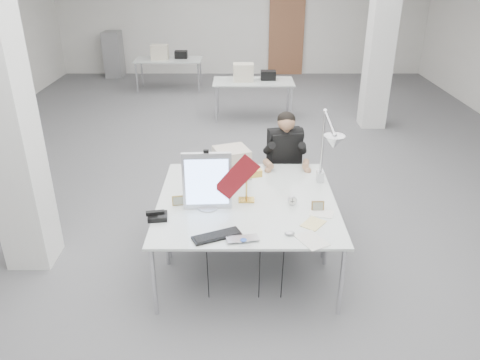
{
  "coord_description": "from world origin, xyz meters",
  "views": [
    {
      "loc": [
        -0.07,
        -6.27,
        2.99
      ],
      "look_at": [
        -0.07,
        -2.0,
        0.95
      ],
      "focal_mm": 35.0,
      "sensor_mm": 36.0,
      "label": 1
    }
  ],
  "objects_px": {
    "office_chair": "(284,169)",
    "architect_lamp": "(327,152)",
    "monitor": "(207,181)",
    "desk_phone": "(158,217)",
    "seated_person": "(285,147)",
    "beige_monitor": "(232,163)",
    "desk_main": "(247,223)",
    "laptop": "(244,242)",
    "bankers_lamp": "(246,187)"
  },
  "relations": [
    {
      "from": "office_chair",
      "to": "monitor",
      "type": "height_order",
      "value": "monitor"
    },
    {
      "from": "laptop",
      "to": "desk_phone",
      "type": "distance_m",
      "value": 0.91
    },
    {
      "from": "monitor",
      "to": "beige_monitor",
      "type": "xyz_separation_m",
      "value": [
        0.22,
        0.73,
        -0.13
      ]
    },
    {
      "from": "monitor",
      "to": "architect_lamp",
      "type": "relative_size",
      "value": 0.65
    },
    {
      "from": "beige_monitor",
      "to": "office_chair",
      "type": "bearing_deg",
      "value": 21.33
    },
    {
      "from": "desk_main",
      "to": "desk_phone",
      "type": "bearing_deg",
      "value": 176.03
    },
    {
      "from": "desk_main",
      "to": "seated_person",
      "type": "bearing_deg",
      "value": 72.51
    },
    {
      "from": "seated_person",
      "to": "beige_monitor",
      "type": "height_order",
      "value": "seated_person"
    },
    {
      "from": "seated_person",
      "to": "architect_lamp",
      "type": "relative_size",
      "value": 0.99
    },
    {
      "from": "monitor",
      "to": "beige_monitor",
      "type": "bearing_deg",
      "value": 70.31
    },
    {
      "from": "office_chair",
      "to": "seated_person",
      "type": "height_order",
      "value": "seated_person"
    },
    {
      "from": "seated_person",
      "to": "laptop",
      "type": "xyz_separation_m",
      "value": [
        -0.52,
        -1.88,
        -0.13
      ]
    },
    {
      "from": "seated_person",
      "to": "beige_monitor",
      "type": "distance_m",
      "value": 0.83
    },
    {
      "from": "desk_phone",
      "to": "desk_main",
      "type": "bearing_deg",
      "value": -10.89
    },
    {
      "from": "bankers_lamp",
      "to": "beige_monitor",
      "type": "relative_size",
      "value": 0.89
    },
    {
      "from": "monitor",
      "to": "desk_main",
      "type": "bearing_deg",
      "value": -37.7
    },
    {
      "from": "office_chair",
      "to": "monitor",
      "type": "relative_size",
      "value": 2.0
    },
    {
      "from": "office_chair",
      "to": "desk_phone",
      "type": "bearing_deg",
      "value": -143.93
    },
    {
      "from": "desk_main",
      "to": "architect_lamp",
      "type": "distance_m",
      "value": 1.12
    },
    {
      "from": "seated_person",
      "to": "desk_phone",
      "type": "bearing_deg",
      "value": -144.88
    },
    {
      "from": "desk_phone",
      "to": "beige_monitor",
      "type": "relative_size",
      "value": 0.51
    },
    {
      "from": "desk_main",
      "to": "beige_monitor",
      "type": "height_order",
      "value": "beige_monitor"
    },
    {
      "from": "bankers_lamp",
      "to": "architect_lamp",
      "type": "relative_size",
      "value": 0.35
    },
    {
      "from": "seated_person",
      "to": "beige_monitor",
      "type": "relative_size",
      "value": 2.51
    },
    {
      "from": "desk_main",
      "to": "desk_phone",
      "type": "xyz_separation_m",
      "value": [
        -0.85,
        0.06,
        0.04
      ]
    },
    {
      "from": "bankers_lamp",
      "to": "desk_main",
      "type": "bearing_deg",
      "value": -105.1
    },
    {
      "from": "desk_phone",
      "to": "bankers_lamp",
      "type": "bearing_deg",
      "value": 16.3
    },
    {
      "from": "desk_main",
      "to": "laptop",
      "type": "distance_m",
      "value": 0.36
    },
    {
      "from": "bankers_lamp",
      "to": "architect_lamp",
      "type": "height_order",
      "value": "architect_lamp"
    },
    {
      "from": "beige_monitor",
      "to": "desk_phone",
      "type": "bearing_deg",
      "value": -146.46
    },
    {
      "from": "seated_person",
      "to": "laptop",
      "type": "distance_m",
      "value": 1.96
    },
    {
      "from": "office_chair",
      "to": "laptop",
      "type": "xyz_separation_m",
      "value": [
        -0.52,
        -1.93,
        0.18
      ]
    },
    {
      "from": "office_chair",
      "to": "architect_lamp",
      "type": "xyz_separation_m",
      "value": [
        0.33,
        -0.95,
        0.62
      ]
    },
    {
      "from": "seated_person",
      "to": "architect_lamp",
      "type": "xyz_separation_m",
      "value": [
        0.33,
        -0.9,
        0.3
      ]
    },
    {
      "from": "beige_monitor",
      "to": "architect_lamp",
      "type": "distance_m",
      "value": 1.08
    },
    {
      "from": "desk_main",
      "to": "bankers_lamp",
      "type": "bearing_deg",
      "value": 90.61
    },
    {
      "from": "office_chair",
      "to": "beige_monitor",
      "type": "distance_m",
      "value": 0.93
    },
    {
      "from": "monitor",
      "to": "bankers_lamp",
      "type": "distance_m",
      "value": 0.43
    },
    {
      "from": "seated_person",
      "to": "monitor",
      "type": "distance_m",
      "value": 1.54
    },
    {
      "from": "monitor",
      "to": "desk_phone",
      "type": "bearing_deg",
      "value": -158.25
    },
    {
      "from": "desk_main",
      "to": "laptop",
      "type": "height_order",
      "value": "laptop"
    },
    {
      "from": "desk_main",
      "to": "seated_person",
      "type": "relative_size",
      "value": 2.03
    },
    {
      "from": "beige_monitor",
      "to": "architect_lamp",
      "type": "xyz_separation_m",
      "value": [
        0.97,
        -0.38,
        0.28
      ]
    },
    {
      "from": "beige_monitor",
      "to": "monitor",
      "type": "bearing_deg",
      "value": -127.44
    },
    {
      "from": "seated_person",
      "to": "desk_phone",
      "type": "distance_m",
      "value": 1.98
    },
    {
      "from": "laptop",
      "to": "bankers_lamp",
      "type": "bearing_deg",
      "value": 76.85
    },
    {
      "from": "monitor",
      "to": "desk_phone",
      "type": "relative_size",
      "value": 3.24
    },
    {
      "from": "monitor",
      "to": "architect_lamp",
      "type": "height_order",
      "value": "architect_lamp"
    },
    {
      "from": "monitor",
      "to": "seated_person",
      "type": "bearing_deg",
      "value": 52.71
    },
    {
      "from": "office_chair",
      "to": "seated_person",
      "type": "relative_size",
      "value": 1.32
    }
  ]
}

